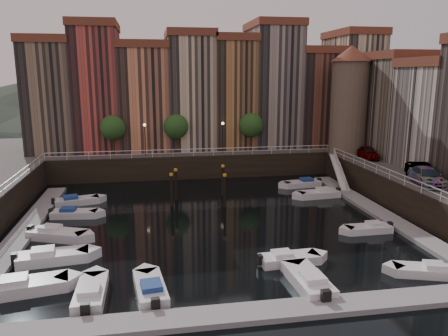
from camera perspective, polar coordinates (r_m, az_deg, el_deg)
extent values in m
plane|color=black|center=(41.11, -1.70, -6.66)|extent=(200.00, 200.00, 0.00)
cube|color=black|center=(65.82, -4.87, 1.83)|extent=(80.00, 20.00, 3.00)
cube|color=gray|center=(41.21, -24.61, -7.50)|extent=(2.00, 28.00, 0.35)
cube|color=gray|center=(45.21, 19.36, -5.37)|extent=(2.00, 28.00, 0.35)
cube|color=gray|center=(25.76, 3.85, -18.40)|extent=(30.00, 2.00, 0.35)
cone|color=#2D382D|center=(150.70, -19.34, 9.12)|extent=(80.00, 80.00, 14.00)
cone|color=#2D382D|center=(148.96, -5.79, 10.47)|extent=(100.00, 100.00, 18.00)
cone|color=#2D382D|center=(155.47, 7.39, 9.40)|extent=(70.00, 70.00, 12.00)
cube|color=#7C654E|center=(63.40, -21.42, 8.39)|extent=(6.00, 10.00, 14.00)
cube|color=brown|center=(63.46, -21.96, 15.15)|extent=(6.30, 10.30, 1.00)
cube|color=#BA433A|center=(62.45, -16.12, 9.63)|extent=(5.80, 10.00, 16.00)
cube|color=brown|center=(62.72, -16.59, 17.40)|extent=(6.10, 10.30, 1.00)
cube|color=#DE855B|center=(62.14, -10.34, 8.74)|extent=(6.50, 10.00, 13.50)
cube|color=brown|center=(62.15, -10.61, 15.42)|extent=(6.80, 10.30, 1.00)
cube|color=beige|center=(62.36, -4.45, 9.60)|extent=(6.20, 10.00, 15.00)
cube|color=brown|center=(62.52, -4.57, 16.94)|extent=(6.50, 10.30, 1.00)
cube|color=#A9733E|center=(63.19, 0.96, 9.44)|extent=(5.60, 10.00, 14.50)
cube|color=brown|center=(63.30, 0.99, 16.46)|extent=(5.90, 10.30, 1.00)
cube|color=gray|center=(64.53, 6.30, 10.31)|extent=(6.40, 10.00, 16.50)
cube|color=brown|center=(64.85, 6.48, 18.06)|extent=(6.70, 10.30, 1.00)
cube|color=brown|center=(66.57, 11.46, 8.69)|extent=(6.00, 10.00, 13.00)
cube|color=brown|center=(66.54, 11.72, 14.72)|extent=(6.30, 10.30, 1.00)
cube|color=beige|center=(68.86, 16.20, 9.61)|extent=(5.90, 10.00, 15.50)
cube|color=brown|center=(69.06, 16.62, 16.45)|extent=(6.20, 10.30, 1.00)
cube|color=#7B705D|center=(59.88, 22.66, 7.16)|extent=(9.00, 8.00, 12.00)
cube|color=brown|center=(59.77, 23.18, 13.37)|extent=(9.30, 8.30, 1.00)
cube|color=beige|center=(53.35, 27.17, 5.72)|extent=(9.00, 8.00, 11.00)
cylinder|color=#6B5B4C|center=(58.93, 15.96, 7.56)|extent=(4.60, 4.60, 12.00)
cone|color=brown|center=(58.83, 16.36, 14.17)|extent=(5.20, 5.20, 2.00)
cylinder|color=black|center=(57.65, -14.21, 2.75)|extent=(0.30, 0.30, 2.40)
sphere|color=#1E4719|center=(57.32, -14.33, 5.12)|extent=(3.20, 3.20, 3.20)
cylinder|color=black|center=(57.55, -6.24, 3.04)|extent=(0.30, 0.30, 2.40)
sphere|color=#1E4719|center=(57.23, -6.29, 5.41)|extent=(3.20, 3.20, 3.20)
cylinder|color=black|center=(58.99, 3.52, 3.31)|extent=(0.30, 0.30, 2.40)
sphere|color=#1E4719|center=(58.66, 3.55, 5.63)|extent=(3.20, 3.20, 3.20)
cylinder|color=black|center=(56.35, -10.26, 3.54)|extent=(0.12, 0.12, 4.00)
sphere|color=#FFD88C|center=(56.09, -10.34, 5.56)|extent=(0.36, 0.36, 0.36)
cylinder|color=black|center=(57.12, -0.16, 3.85)|extent=(0.12, 0.12, 4.00)
sphere|color=#FFD88C|center=(56.86, -0.16, 5.85)|extent=(0.36, 0.36, 0.36)
cube|color=white|center=(55.58, -4.03, 2.50)|extent=(36.00, 0.08, 0.08)
cube|color=white|center=(55.66, -4.02, 2.04)|extent=(36.00, 0.06, 0.06)
cube|color=white|center=(45.17, 21.70, -0.60)|extent=(0.08, 34.00, 0.08)
cube|color=white|center=(45.27, 21.65, -1.16)|extent=(0.06, 34.00, 0.06)
cube|color=white|center=(54.70, 14.79, -0.39)|extent=(2.78, 8.26, 2.81)
cube|color=white|center=(54.60, 14.82, 0.12)|extent=(1.93, 8.32, 3.65)
cylinder|color=black|center=(44.80, -6.85, -3.14)|extent=(0.32, 0.32, 3.60)
cylinder|color=orange|center=(44.35, -6.91, -0.83)|extent=(0.36, 0.36, 0.25)
cylinder|color=black|center=(46.86, -6.29, -2.44)|extent=(0.32, 0.32, 3.60)
cylinder|color=orange|center=(46.43, -6.34, -0.23)|extent=(0.36, 0.36, 0.25)
cylinder|color=black|center=(44.24, 0.09, -3.25)|extent=(0.32, 0.32, 3.60)
cylinder|color=orange|center=(43.78, 0.09, -0.92)|extent=(0.36, 0.36, 0.25)
cylinder|color=black|center=(48.50, -0.14, -1.87)|extent=(0.32, 0.32, 3.60)
cylinder|color=orange|center=(48.09, -0.14, 0.27)|extent=(0.36, 0.36, 0.25)
cube|color=silver|center=(30.58, -24.37, -14.00)|extent=(5.18, 2.73, 0.84)
cube|color=silver|center=(30.45, -25.74, -13.20)|extent=(1.78, 1.59, 0.56)
cube|color=silver|center=(34.32, -21.39, -10.85)|extent=(5.06, 2.47, 0.83)
cube|color=silver|center=(34.20, -22.58, -10.13)|extent=(1.70, 1.51, 0.55)
cube|color=black|center=(34.55, -25.70, -10.59)|extent=(0.45, 0.60, 0.77)
cube|color=silver|center=(38.69, -20.86, -8.20)|extent=(5.12, 3.50, 0.81)
cube|color=silver|center=(38.88, -21.73, -7.40)|extent=(1.90, 1.78, 0.54)
cube|color=black|center=(39.99, -23.92, -7.39)|extent=(0.56, 0.65, 0.76)
cube|color=silver|center=(43.85, -18.92, -5.73)|extent=(4.34, 2.09, 0.71)
cube|color=navy|center=(43.89, -19.68, -5.18)|extent=(1.45, 1.29, 0.48)
cube|color=black|center=(44.43, -21.67, -5.38)|extent=(0.39, 0.51, 0.67)
cube|color=silver|center=(47.99, -18.66, -4.16)|extent=(4.67, 2.74, 0.75)
cube|color=navy|center=(47.83, -19.41, -3.71)|extent=(1.65, 1.51, 0.50)
cube|color=black|center=(47.79, -21.42, -4.12)|extent=(0.46, 0.57, 0.70)
cube|color=silver|center=(33.04, 24.77, -12.16)|extent=(4.34, 2.74, 0.69)
cube|color=silver|center=(33.04, 25.78, -11.47)|extent=(1.57, 1.45, 0.46)
cube|color=silver|center=(39.66, 18.31, -7.60)|extent=(3.93, 1.58, 0.66)
cube|color=silver|center=(39.79, 19.02, -6.98)|extent=(1.26, 1.09, 0.44)
cube|color=black|center=(40.60, 20.87, -7.00)|extent=(0.32, 0.45, 0.62)
cube|color=silver|center=(49.13, 12.24, -3.40)|extent=(4.68, 2.13, 0.77)
cube|color=silver|center=(49.28, 12.91, -2.82)|extent=(1.55, 1.36, 0.52)
cube|color=black|center=(50.15, 14.69, -2.90)|extent=(0.40, 0.55, 0.72)
cube|color=silver|center=(53.36, 10.12, -2.08)|extent=(4.59, 2.18, 0.75)
cube|color=navy|center=(53.52, 10.72, -1.56)|extent=(1.53, 1.35, 0.50)
cube|color=black|center=(54.34, 12.33, -1.64)|extent=(0.40, 0.54, 0.70)
cube|color=silver|center=(28.60, -16.98, -15.34)|extent=(1.75, 4.50, 0.77)
cube|color=silver|center=(27.85, -17.20, -15.08)|extent=(1.23, 1.43, 0.51)
cube|color=black|center=(26.43, -17.67, -17.18)|extent=(0.51, 0.36, 0.71)
cube|color=silver|center=(28.25, -9.61, -15.32)|extent=(2.26, 4.66, 0.76)
cube|color=navy|center=(27.50, -9.48, -15.05)|extent=(1.39, 1.56, 0.51)
cube|color=black|center=(26.08, -8.95, -17.15)|extent=(0.55, 0.42, 0.71)
cube|color=silver|center=(29.27, 10.87, -14.27)|extent=(2.16, 5.01, 0.84)
cube|color=silver|center=(28.51, 11.46, -13.93)|extent=(1.42, 1.63, 0.56)
cube|color=black|center=(27.08, 13.14, -16.02)|extent=(0.58, 0.42, 0.78)
imported|color=gray|center=(56.26, 18.28, 1.82)|extent=(2.47, 4.65, 1.50)
imported|color=gray|center=(47.03, 24.22, -0.52)|extent=(3.05, 5.16, 1.61)
imported|color=gray|center=(45.14, 24.97, -1.11)|extent=(3.32, 5.75, 1.57)
cube|color=silver|center=(32.19, 8.55, -11.74)|extent=(4.35, 1.91, 0.73)
cube|color=silver|center=(31.82, 7.58, -11.15)|extent=(1.42, 1.24, 0.48)
cube|color=black|center=(31.38, 4.70, -11.81)|extent=(0.37, 0.50, 0.68)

